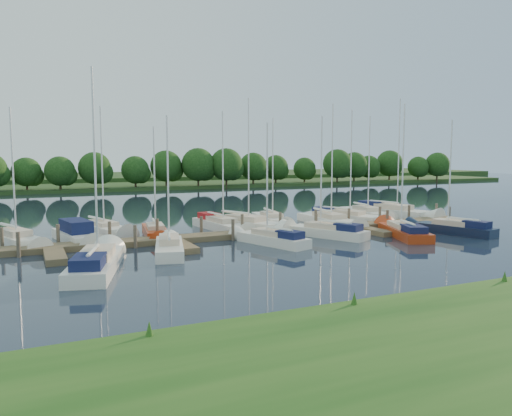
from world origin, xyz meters
name	(u,v)px	position (x,y,z in m)	size (l,w,h in m)	color
ground	(323,253)	(0.00, 0.00, 0.00)	(260.00, 260.00, 0.00)	#182430
dock	(273,234)	(0.00, 7.31, 0.20)	(40.00, 6.00, 0.40)	brown
mooring_pilings	(266,227)	(0.00, 8.43, 0.60)	(38.24, 2.84, 2.00)	#473D33
far_shore	(120,185)	(0.00, 75.00, 0.30)	(180.00, 30.00, 0.60)	#1E3E18
distant_hill	(102,178)	(0.00, 100.00, 0.70)	(220.00, 40.00, 1.40)	#324C21
treeline	(127,167)	(-0.98, 61.67, 4.17)	(147.71, 9.82, 8.29)	#38281C
sailboat_n_0	(15,242)	(-18.27, 11.30, 0.28)	(4.25, 7.63, 10.04)	white
motorboat	(77,237)	(-14.15, 10.93, 0.39)	(3.10, 7.05, 2.03)	white
sailboat_n_2	(103,229)	(-11.79, 14.83, 0.26)	(3.97, 8.44, 10.56)	white
sailboat_n_3	(155,233)	(-8.33, 11.19, 0.27)	(2.46, 6.97, 8.82)	#A9300F
sailboat_n_4	(221,226)	(-2.46, 12.19, 0.32)	(2.76, 8.16, 10.34)	white
sailboat_n_5	(246,226)	(-0.34, 11.62, 0.28)	(5.14, 8.84, 11.51)	white
sailboat_n_6	(272,220)	(3.34, 14.03, 0.27)	(2.97, 8.03, 10.05)	white
sailboat_n_7	(330,222)	(7.48, 10.60, 0.27)	(2.28, 8.84, 11.23)	white
sailboat_n_8	(346,218)	(10.47, 12.30, 0.32)	(5.07, 8.40, 10.91)	white
sailboat_n_9	(367,214)	(14.15, 13.94, 0.27)	(2.81, 8.39, 10.61)	white
sailboat_n_10	(393,213)	(17.10, 13.40, 0.34)	(4.49, 9.85, 12.47)	white
sailboat_s_0	(97,264)	(-14.05, 1.07, 0.33)	(4.22, 9.11, 11.53)	white
sailboat_s_1	(169,249)	(-9.15, 4.06, 0.28)	(3.16, 7.17, 9.26)	white
sailboat_s_2	(271,240)	(-1.76, 4.08, 0.32)	(3.43, 6.93, 8.98)	white
sailboat_s_3	(325,233)	(3.56, 5.29, 0.32)	(4.46, 7.35, 9.71)	white
sailboat_s_4	(403,232)	(9.33, 3.08, 0.31)	(4.47, 8.33, 10.65)	#A9300F
sailboat_s_5	(453,230)	(13.72, 2.20, 0.33)	(3.41, 7.40, 9.54)	#0F1B33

